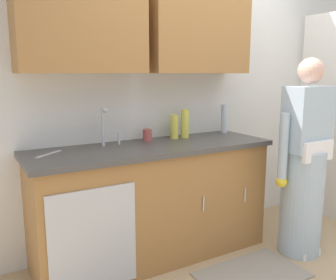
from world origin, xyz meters
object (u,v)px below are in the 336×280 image
at_px(bottle_water_short, 174,127).
at_px(cup_by_sink, 147,135).
at_px(person_at_sink, 303,173).
at_px(knife_on_counter, 49,154).
at_px(sink, 115,151).
at_px(bottle_water_tall, 224,119).
at_px(bottle_soap, 185,124).

distance_m(bottle_water_short, cup_by_sink, 0.26).
height_order(person_at_sink, bottle_water_short, person_at_sink).
xyz_separation_m(bottle_water_short, knife_on_counter, (-1.08, -0.09, -0.10)).
distance_m(person_at_sink, cup_by_sink, 1.33).
bearing_deg(sink, knife_on_counter, 172.43).
bearing_deg(bottle_water_short, bottle_water_tall, 2.12).
xyz_separation_m(bottle_water_short, cup_by_sink, (-0.25, 0.02, -0.05)).
distance_m(bottle_soap, knife_on_counter, 1.19).
bearing_deg(bottle_water_short, person_at_sink, -42.21).
distance_m(bottle_water_short, bottle_soap, 0.10).
distance_m(cup_by_sink, knife_on_counter, 0.84).
distance_m(bottle_water_tall, knife_on_counter, 1.65).
xyz_separation_m(cup_by_sink, knife_on_counter, (-0.83, -0.11, -0.05)).
bearing_deg(sink, bottle_water_tall, 8.49).
bearing_deg(person_at_sink, knife_on_counter, 161.34).
distance_m(person_at_sink, knife_on_counter, 2.00).
height_order(sink, bottle_soap, sink).
relative_size(bottle_water_short, knife_on_counter, 0.87).
relative_size(bottle_soap, cup_by_sink, 2.55).
bearing_deg(bottle_water_tall, bottle_soap, -175.57).
distance_m(sink, knife_on_counter, 0.47).
bearing_deg(bottle_soap, bottle_water_tall, 4.43).
height_order(sink, bottle_water_tall, sink).
relative_size(sink, knife_on_counter, 2.08).
bearing_deg(knife_on_counter, sink, -45.65).
height_order(sink, knife_on_counter, sink).
bearing_deg(bottle_water_tall, person_at_sink, -72.31).
relative_size(sink, cup_by_sink, 5.07).
relative_size(bottle_water_tall, knife_on_counter, 1.12).
xyz_separation_m(bottle_water_tall, cup_by_sink, (-0.82, 0.00, -0.09)).
bearing_deg(bottle_soap, bottle_water_short, 171.33).
relative_size(sink, bottle_soap, 1.99).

